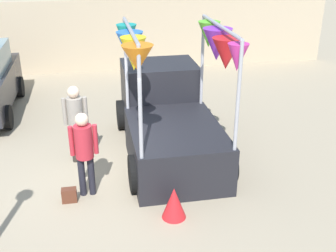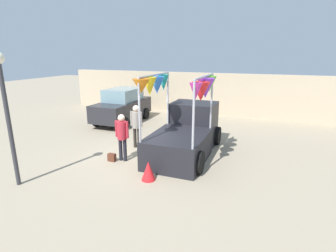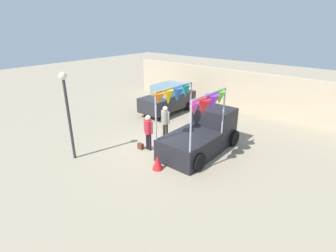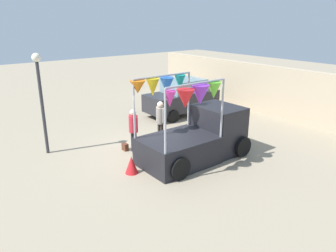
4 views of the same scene
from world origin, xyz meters
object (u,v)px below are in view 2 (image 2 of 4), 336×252
object	(u,v)px
vendor_truck	(187,129)
person_vendor	(136,122)
street_lamp	(5,101)
handbag	(112,157)
folded_kite_bundle_crimson	(148,171)
parked_car	(122,106)
person_customer	(122,133)

from	to	relation	value
vendor_truck	person_vendor	xyz separation A→B (m)	(-2.05, -0.23, 0.13)
street_lamp	person_vendor	bearing A→B (deg)	66.27
vendor_truck	handbag	bearing A→B (deg)	-140.70
vendor_truck	folded_kite_bundle_crimson	world-z (taller)	vendor_truck
person_vendor	folded_kite_bundle_crimson	xyz separation A→B (m)	(1.67, -2.44, -0.78)
vendor_truck	folded_kite_bundle_crimson	bearing A→B (deg)	-98.06
person_vendor	handbag	size ratio (longest dim) A/B	6.32
parked_car	street_lamp	distance (m)	7.73
person_vendor	folded_kite_bundle_crimson	world-z (taller)	person_vendor
vendor_truck	street_lamp	size ratio (longest dim) A/B	1.09
vendor_truck	handbag	world-z (taller)	vendor_truck
folded_kite_bundle_crimson	handbag	bearing A→B (deg)	155.58
street_lamp	person_customer	bearing A→B (deg)	53.95
street_lamp	parked_car	bearing A→B (deg)	96.70
parked_car	person_vendor	bearing A→B (deg)	-51.94
parked_car	handbag	xyz separation A→B (m)	(2.50, -5.02, -0.80)
parked_car	person_customer	world-z (taller)	parked_car
person_vendor	street_lamp	xyz separation A→B (m)	(-1.80, -4.09, 1.42)
person_vendor	folded_kite_bundle_crimson	distance (m)	3.06
handbag	street_lamp	size ratio (longest dim) A/B	0.07
person_vendor	street_lamp	size ratio (longest dim) A/B	0.47
person_customer	handbag	xyz separation A→B (m)	(-0.35, -0.20, -0.90)
parked_car	vendor_truck	bearing A→B (deg)	-34.01
vendor_truck	street_lamp	distance (m)	6.00
street_lamp	folded_kite_bundle_crimson	distance (m)	4.43
parked_car	street_lamp	world-z (taller)	street_lamp
handbag	street_lamp	world-z (taller)	street_lamp
person_customer	handbag	distance (m)	0.99
parked_car	person_customer	distance (m)	5.60
folded_kite_bundle_crimson	person_vendor	bearing A→B (deg)	124.41
parked_car	person_vendor	distance (m)	4.35
vendor_truck	parked_car	xyz separation A→B (m)	(-4.73, 3.19, 0.00)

